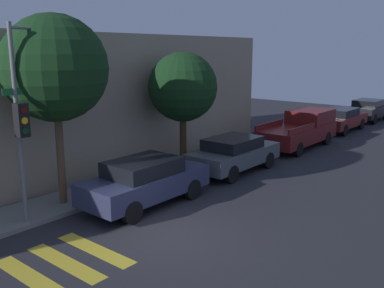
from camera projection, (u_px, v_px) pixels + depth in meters
ground_plane at (165, 236)px, 11.40m from camera, size 60.00×60.00×0.00m
sidewalk at (72, 200)px, 13.96m from camera, size 26.00×1.88×0.14m
building_row at (0, 107)px, 16.09m from camera, size 26.00×6.00×5.50m
crosswalk at (49, 270)px, 9.65m from camera, size 3.06×2.60×0.00m
traffic_light_pole at (33, 98)px, 11.57m from camera, size 2.46×0.56×5.57m
sedan_near_corner at (145, 181)px, 13.55m from camera, size 4.34×1.82×1.51m
sedan_middle at (234, 153)px, 17.29m from camera, size 4.34×1.85×1.43m
pickup_truck at (300, 129)px, 21.81m from camera, size 5.33×2.00×1.78m
sedan_far_end at (341, 119)px, 25.98m from camera, size 4.56×1.75×1.40m
sedan_tail_of_row at (368, 109)px, 29.81m from camera, size 4.21×1.84×1.48m
tree_near_corner at (55, 69)px, 12.62m from camera, size 3.19×3.19×5.93m
tree_midblock at (183, 87)px, 17.18m from camera, size 2.80×2.80×4.80m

